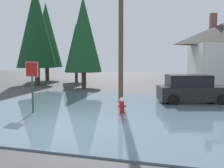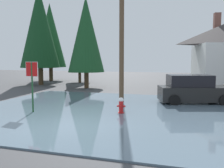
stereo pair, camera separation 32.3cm
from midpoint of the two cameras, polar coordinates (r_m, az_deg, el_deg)
ground_plane at (r=10.16m, az=-8.99°, el=-9.71°), size 80.00×80.00×0.10m
flood_puddle at (r=13.01m, az=-1.87°, el=-5.85°), size 13.19×11.90×0.06m
lane_stop_bar at (r=9.07m, az=-15.75°, el=-11.39°), size 3.91×0.51×0.01m
stop_sign_near at (r=12.68m, az=-16.76°, el=1.54°), size 0.70×0.10×2.48m
fire_hydrant at (r=12.14m, az=2.81°, el=-4.93°), size 0.41×0.35×0.81m
utility_pole at (r=15.31m, az=2.81°, el=14.94°), size 1.60×0.28×9.82m
parked_car at (r=15.74m, az=18.27°, el=-1.27°), size 4.42×2.86×1.69m
pine_tree_tall_left at (r=28.21m, az=-6.98°, el=7.91°), size 2.53×2.53×6.33m
pine_tree_mid_left at (r=22.93m, az=-5.43°, el=10.96°), size 3.22×3.22×8.05m
pine_tree_short_left at (r=31.26m, az=-13.38°, el=10.53°), size 3.62×3.62×9.06m
pine_tree_far_center at (r=26.59m, az=-15.58°, el=12.14°), size 3.87×3.87×9.68m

